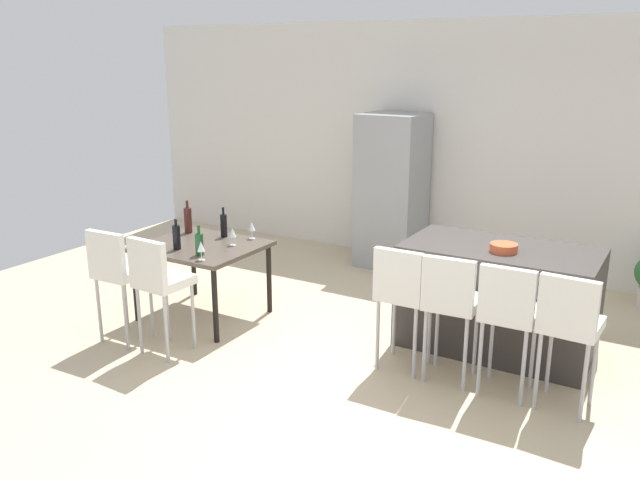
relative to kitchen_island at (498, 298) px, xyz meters
name	(u,v)px	position (x,y,z in m)	size (l,w,h in m)	color
ground_plane	(384,362)	(-0.71, -0.78, -0.46)	(10.00, 10.00, 0.00)	#C6B28E
back_wall	(496,149)	(-0.71, 2.15, 0.99)	(10.00, 0.12, 2.90)	silver
kitchen_island	(498,298)	(0.00, 0.00, 0.00)	(1.62, 0.88, 0.92)	#383330
bar_chair_left	(403,289)	(-0.55, -0.82, 0.24)	(0.40, 0.40, 1.05)	white
bar_chair_middle	(451,298)	(-0.15, -0.82, 0.24)	(0.42, 0.42, 1.05)	white
bar_chair_right	(509,309)	(0.30, -0.82, 0.24)	(0.41, 0.41, 1.05)	white
bar_chair_far	(569,321)	(0.72, -0.82, 0.24)	(0.42, 0.42, 1.05)	white
dining_table	(202,252)	(-2.68, -0.76, 0.21)	(1.10, 0.96, 0.74)	#4C4238
dining_chair_near	(117,268)	(-2.93, -1.60, 0.24)	(0.41, 0.41, 1.05)	white
dining_chair_far	(158,277)	(-2.43, -1.60, 0.24)	(0.42, 0.42, 1.05)	white
wine_bottle_inner	(177,237)	(-2.77, -1.00, 0.40)	(0.07, 0.07, 0.29)	black
wine_bottle_middle	(188,220)	(-3.08, -0.49, 0.42)	(0.08, 0.08, 0.34)	#471E19
wine_bottle_corner	(199,244)	(-2.46, -1.04, 0.39)	(0.08, 0.08, 0.28)	#194723
wine_bottle_near	(224,225)	(-2.66, -0.44, 0.40)	(0.07, 0.07, 0.30)	black
wine_glass_left	(252,227)	(-2.38, -0.35, 0.40)	(0.07, 0.07, 0.17)	silver
wine_glass_right	(201,247)	(-2.35, -1.15, 0.40)	(0.07, 0.07, 0.17)	silver
wine_glass_far	(232,233)	(-2.40, -0.63, 0.40)	(0.07, 0.07, 0.17)	silver
refrigerator	(392,191)	(-1.81, 1.71, 0.46)	(0.72, 0.68, 1.84)	#939699
fruit_bowl	(504,248)	(0.05, -0.13, 0.50)	(0.23, 0.23, 0.07)	#C6512D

